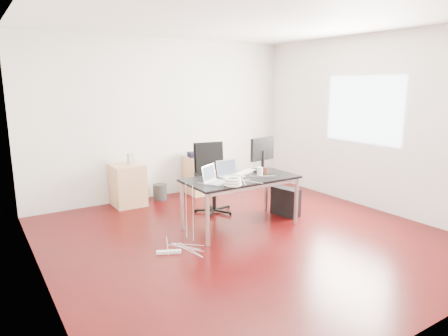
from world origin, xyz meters
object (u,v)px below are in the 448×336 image
desk (241,181)px  filing_cabinet_left (128,185)px  office_chair (212,174)px  pc_tower (286,201)px  filing_cabinet_right (200,175)px

desk → filing_cabinet_left: bearing=117.8°
office_chair → desk: bearing=-82.2°
pc_tower → office_chair: bearing=124.4°
desk → filing_cabinet_left: size_ratio=2.29×
office_chair → filing_cabinet_left: bearing=146.5°
filing_cabinet_right → office_chair: bearing=-109.3°
desk → filing_cabinet_right: (0.41, 1.87, -0.33)m
filing_cabinet_left → office_chair: bearing=-44.5°
pc_tower → filing_cabinet_left: bearing=123.9°
desk → filing_cabinet_right: bearing=77.7°
desk → filing_cabinet_right: desk is taller
filing_cabinet_left → desk: bearing=-62.2°
desk → filing_cabinet_right: size_ratio=2.29×
filing_cabinet_left → filing_cabinet_right: size_ratio=1.00×
office_chair → filing_cabinet_right: office_chair is taller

